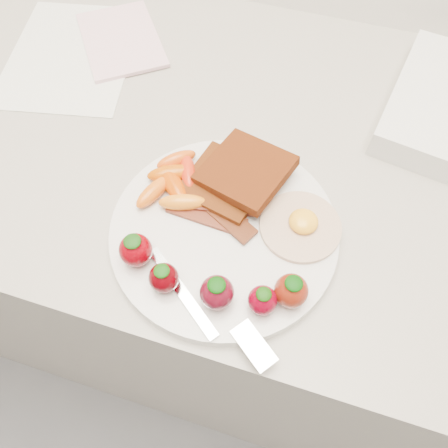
% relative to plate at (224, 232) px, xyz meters
% --- Properties ---
extents(counter, '(2.00, 0.60, 0.90)m').
position_rel_plate_xyz_m(counter, '(-0.03, 0.16, -0.46)').
color(counter, gray).
rests_on(counter, ground).
extents(plate, '(0.27, 0.27, 0.02)m').
position_rel_plate_xyz_m(plate, '(0.00, 0.00, 0.00)').
color(plate, silver).
rests_on(plate, counter).
extents(toast_lower, '(0.11, 0.11, 0.01)m').
position_rel_plate_xyz_m(toast_lower, '(-0.02, 0.06, 0.02)').
color(toast_lower, black).
rests_on(toast_lower, plate).
extents(toast_upper, '(0.12, 0.12, 0.02)m').
position_rel_plate_xyz_m(toast_upper, '(0.00, 0.07, 0.03)').
color(toast_upper, '#401B0A').
rests_on(toast_upper, toast_lower).
extents(fried_egg, '(0.10, 0.10, 0.02)m').
position_rel_plate_xyz_m(fried_egg, '(0.09, 0.03, 0.01)').
color(fried_egg, beige).
rests_on(fried_egg, plate).
extents(bacon_strips, '(0.11, 0.07, 0.01)m').
position_rel_plate_xyz_m(bacon_strips, '(-0.02, 0.02, 0.01)').
color(bacon_strips, '#3F1608').
rests_on(bacon_strips, plate).
extents(baby_carrots, '(0.09, 0.11, 0.02)m').
position_rel_plate_xyz_m(baby_carrots, '(-0.08, 0.04, 0.02)').
color(baby_carrots, '#BB4D02').
rests_on(baby_carrots, plate).
extents(strawberries, '(0.21, 0.06, 0.04)m').
position_rel_plate_xyz_m(strawberries, '(0.01, -0.07, 0.03)').
color(strawberries, '#700008').
rests_on(strawberries, plate).
extents(fork, '(0.17, 0.10, 0.00)m').
position_rel_plate_xyz_m(fork, '(0.02, -0.11, 0.01)').
color(fork, silver).
rests_on(fork, plate).
extents(paper_sheet, '(0.24, 0.29, 0.00)m').
position_rel_plate_xyz_m(paper_sheet, '(-0.33, 0.24, -0.01)').
color(paper_sheet, silver).
rests_on(paper_sheet, counter).
extents(notepad, '(0.19, 0.20, 0.01)m').
position_rel_plate_xyz_m(notepad, '(-0.26, 0.29, -0.00)').
color(notepad, beige).
rests_on(notepad, paper_sheet).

